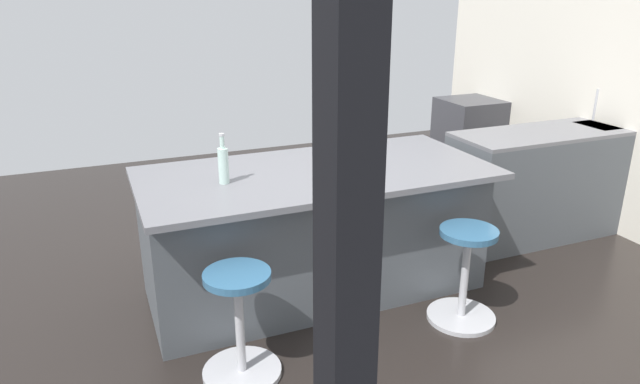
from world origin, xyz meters
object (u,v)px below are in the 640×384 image
(kitchen_island, at_px, (315,230))
(stool_middle, at_px, (240,328))
(oven_range, at_px, (468,140))
(apple_red, at_px, (334,155))
(water_bottle, at_px, (223,164))
(stool_by_window, at_px, (464,278))
(cutting_board, at_px, (349,158))

(kitchen_island, relative_size, stool_middle, 3.64)
(oven_range, bearing_deg, stool_middle, 36.59)
(apple_red, relative_size, water_bottle, 0.25)
(stool_by_window, height_order, cutting_board, cutting_board)
(stool_by_window, bearing_deg, apple_red, -53.97)
(kitchen_island, distance_m, stool_middle, 1.05)
(stool_by_window, distance_m, stool_middle, 1.47)
(cutting_board, bearing_deg, kitchen_island, 18.69)
(oven_range, distance_m, kitchen_island, 3.02)
(oven_range, distance_m, apple_red, 2.90)
(stool_by_window, xyz_separation_m, apple_red, (0.57, -0.78, 0.67))
(stool_middle, bearing_deg, cutting_board, -141.27)
(oven_range, relative_size, stool_middle, 1.40)
(stool_middle, bearing_deg, water_bottle, -99.40)
(stool_middle, relative_size, water_bottle, 2.03)
(apple_red, bearing_deg, oven_range, -145.27)
(kitchen_island, height_order, water_bottle, water_bottle)
(oven_range, bearing_deg, water_bottle, 29.16)
(oven_range, distance_m, stool_by_window, 3.00)
(oven_range, height_order, water_bottle, water_bottle)
(kitchen_island, bearing_deg, water_bottle, 6.39)
(oven_range, bearing_deg, stool_by_window, 53.56)
(oven_range, relative_size, water_bottle, 2.85)
(stool_by_window, bearing_deg, oven_range, -126.44)
(cutting_board, distance_m, water_bottle, 0.95)
(stool_by_window, bearing_deg, kitchen_island, -44.86)
(stool_middle, height_order, water_bottle, water_bottle)
(oven_range, height_order, cutting_board, cutting_board)
(stool_by_window, xyz_separation_m, water_bottle, (1.36, -0.66, 0.73))
(stool_by_window, bearing_deg, stool_middle, 0.00)
(stool_middle, bearing_deg, apple_red, -138.94)
(kitchen_island, relative_size, water_bottle, 7.41)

